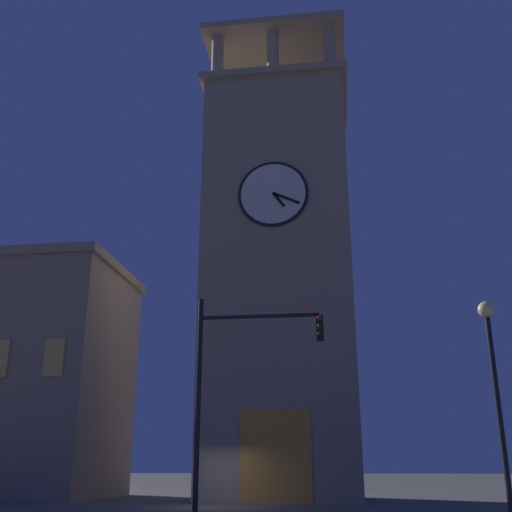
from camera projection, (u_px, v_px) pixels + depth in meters
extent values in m
plane|color=#56544F|center=(216.00, 507.00, 24.61)|extent=(200.00, 200.00, 0.00)
cube|color=gray|center=(280.00, 282.00, 32.96)|extent=(7.64, 6.33, 22.02)
cube|color=gray|center=(278.00, 104.00, 36.60)|extent=(8.24, 6.93, 0.40)
cylinder|color=gray|center=(329.00, 49.00, 34.34)|extent=(0.70, 0.70, 2.94)
cylinder|color=gray|center=(273.00, 54.00, 34.74)|extent=(0.70, 0.70, 2.94)
cylinder|color=gray|center=(218.00, 58.00, 35.15)|extent=(0.70, 0.70, 2.94)
cylinder|color=gray|center=(331.00, 100.00, 39.14)|extent=(0.70, 0.70, 2.94)
cylinder|color=gray|center=(281.00, 103.00, 39.55)|extent=(0.70, 0.70, 2.94)
cylinder|color=gray|center=(233.00, 107.00, 39.96)|extent=(0.70, 0.70, 2.94)
cube|color=gray|center=(277.00, 57.00, 37.69)|extent=(8.24, 6.93, 0.40)
cylinder|color=black|center=(277.00, 37.00, 38.18)|extent=(0.12, 0.12, 2.63)
cylinder|color=silver|center=(273.00, 194.00, 31.17)|extent=(3.48, 0.12, 3.48)
torus|color=black|center=(273.00, 194.00, 31.15)|extent=(3.64, 0.16, 3.64)
cube|color=black|center=(278.00, 200.00, 30.91)|extent=(0.67, 0.06, 0.84)
cube|color=black|center=(286.00, 198.00, 30.89)|extent=(1.39, 0.06, 0.74)
cube|color=orange|center=(276.00, 456.00, 27.12)|extent=(3.20, 0.24, 4.00)
cube|color=#E0B259|center=(54.00, 357.00, 29.21)|extent=(1.00, 0.12, 1.80)
cylinder|color=black|center=(198.00, 406.00, 18.49)|extent=(0.16, 0.16, 6.67)
cylinder|color=black|center=(259.00, 316.00, 19.13)|extent=(3.77, 0.12, 0.12)
cube|color=black|center=(320.00, 328.00, 18.75)|extent=(0.22, 0.30, 0.75)
sphere|color=red|center=(319.00, 318.00, 18.68)|extent=(0.16, 0.16, 0.16)
sphere|color=#392705|center=(320.00, 326.00, 18.59)|extent=(0.16, 0.16, 0.16)
sphere|color=#063316|center=(320.00, 334.00, 18.51)|extent=(0.16, 0.16, 0.16)
cylinder|color=black|center=(500.00, 421.00, 15.38)|extent=(0.14, 0.14, 5.36)
sphere|color=#F9DB8C|center=(486.00, 310.00, 16.32)|extent=(0.44, 0.44, 0.44)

